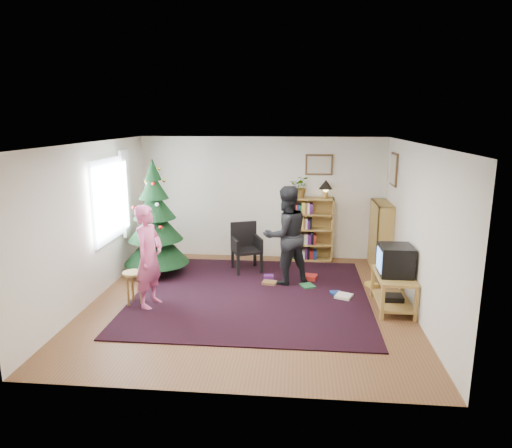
# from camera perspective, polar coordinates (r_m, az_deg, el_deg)

# --- Properties ---
(floor) EXTENTS (5.00, 5.00, 0.00)m
(floor) POSITION_cam_1_polar(r_m,az_deg,el_deg) (7.38, -0.84, -9.71)
(floor) COLOR brown
(floor) RESTS_ON ground
(ceiling) EXTENTS (5.00, 5.00, 0.00)m
(ceiling) POSITION_cam_1_polar(r_m,az_deg,el_deg) (6.81, -0.91, 10.06)
(ceiling) COLOR white
(ceiling) RESTS_ON wall_back
(wall_back) EXTENTS (5.00, 0.02, 2.50)m
(wall_back) POSITION_cam_1_polar(r_m,az_deg,el_deg) (9.43, 0.76, 3.26)
(wall_back) COLOR silver
(wall_back) RESTS_ON floor
(wall_front) EXTENTS (5.00, 0.02, 2.50)m
(wall_front) POSITION_cam_1_polar(r_m,az_deg,el_deg) (4.62, -4.21, -7.35)
(wall_front) COLOR silver
(wall_front) RESTS_ON floor
(wall_left) EXTENTS (0.02, 5.00, 2.50)m
(wall_left) POSITION_cam_1_polar(r_m,az_deg,el_deg) (7.67, -19.78, 0.19)
(wall_left) COLOR silver
(wall_left) RESTS_ON floor
(wall_right) EXTENTS (0.02, 5.00, 2.50)m
(wall_right) POSITION_cam_1_polar(r_m,az_deg,el_deg) (7.18, 19.40, -0.63)
(wall_right) COLOR silver
(wall_right) RESTS_ON floor
(rug) EXTENTS (3.80, 3.60, 0.02)m
(rug) POSITION_cam_1_polar(r_m,az_deg,el_deg) (7.65, -0.60, -8.77)
(rug) COLOR black
(rug) RESTS_ON floor
(window_pane) EXTENTS (0.04, 1.20, 1.40)m
(window_pane) POSITION_cam_1_polar(r_m,az_deg,el_deg) (8.15, -17.97, 2.84)
(window_pane) COLOR silver
(window_pane) RESTS_ON wall_left
(curtain) EXTENTS (0.06, 0.35, 1.60)m
(curtain) POSITION_cam_1_polar(r_m,az_deg,el_deg) (8.77, -15.96, 3.66)
(curtain) COLOR white
(curtain) RESTS_ON wall_left
(picture_back) EXTENTS (0.55, 0.03, 0.42)m
(picture_back) POSITION_cam_1_polar(r_m,az_deg,el_deg) (9.29, 7.90, 7.35)
(picture_back) COLOR #4C3319
(picture_back) RESTS_ON wall_back
(picture_right) EXTENTS (0.03, 0.50, 0.60)m
(picture_right) POSITION_cam_1_polar(r_m,az_deg,el_deg) (8.74, 16.87, 6.56)
(picture_right) COLOR #4C3319
(picture_right) RESTS_ON wall_right
(christmas_tree) EXTENTS (1.19, 1.19, 2.16)m
(christmas_tree) POSITION_cam_1_polar(r_m,az_deg,el_deg) (8.58, -12.45, -0.44)
(christmas_tree) COLOR #3F2816
(christmas_tree) RESTS_ON rug
(bookshelf_back) EXTENTS (0.95, 0.30, 1.30)m
(bookshelf_back) POSITION_cam_1_polar(r_m,az_deg,el_deg) (9.37, 6.70, -0.55)
(bookshelf_back) COLOR #A18139
(bookshelf_back) RESTS_ON floor
(bookshelf_right) EXTENTS (0.30, 0.95, 1.30)m
(bookshelf_right) POSITION_cam_1_polar(r_m,az_deg,el_deg) (9.11, 15.29, -1.33)
(bookshelf_right) COLOR #A18139
(bookshelf_right) RESTS_ON floor
(tv_stand) EXTENTS (0.53, 0.96, 0.55)m
(tv_stand) POSITION_cam_1_polar(r_m,az_deg,el_deg) (7.33, 16.80, -7.69)
(tv_stand) COLOR #A18139
(tv_stand) RESTS_ON floor
(crt_tv) EXTENTS (0.48, 0.52, 0.45)m
(crt_tv) POSITION_cam_1_polar(r_m,az_deg,el_deg) (7.19, 17.01, -4.35)
(crt_tv) COLOR black
(crt_tv) RESTS_ON tv_stand
(armchair) EXTENTS (0.66, 0.67, 0.93)m
(armchair) POSITION_cam_1_polar(r_m,az_deg,el_deg) (8.72, -1.11, -2.63)
(armchair) COLOR black
(armchair) RESTS_ON rug
(stool) EXTENTS (0.32, 0.32, 0.54)m
(stool) POSITION_cam_1_polar(r_m,az_deg,el_deg) (7.39, -15.10, -6.70)
(stool) COLOR #A18139
(stool) RESTS_ON floor
(person_standing) EXTENTS (0.50, 0.65, 1.60)m
(person_standing) POSITION_cam_1_polar(r_m,az_deg,el_deg) (7.16, -13.24, -3.99)
(person_standing) COLOR #D15387
(person_standing) RESTS_ON rug
(person_by_chair) EXTENTS (1.06, 0.99, 1.74)m
(person_by_chair) POSITION_cam_1_polar(r_m,az_deg,el_deg) (7.95, 3.74, -1.43)
(person_by_chair) COLOR black
(person_by_chair) RESTS_ON rug
(potted_plant) EXTENTS (0.44, 0.40, 0.44)m
(potted_plant) POSITION_cam_1_polar(r_m,az_deg,el_deg) (9.20, 5.59, 4.65)
(potted_plant) COLOR gray
(potted_plant) RESTS_ON bookshelf_back
(table_lamp) EXTENTS (0.28, 0.28, 0.37)m
(table_lamp) POSITION_cam_1_polar(r_m,az_deg,el_deg) (9.22, 8.71, 4.75)
(table_lamp) COLOR #A57F33
(table_lamp) RESTS_ON bookshelf_back
(floor_clutter) EXTENTS (2.00, 1.01, 0.08)m
(floor_clutter) POSITION_cam_1_polar(r_m,az_deg,el_deg) (8.03, 7.32, -7.58)
(floor_clutter) COLOR #A51E19
(floor_clutter) RESTS_ON rug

